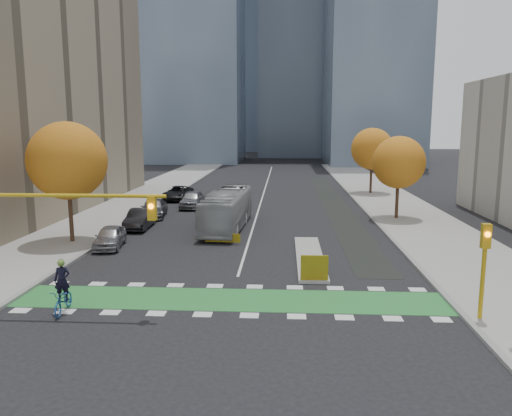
# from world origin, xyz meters

# --- Properties ---
(ground) EXTENTS (300.00, 300.00, 0.00)m
(ground) POSITION_xyz_m (0.00, 0.00, 0.00)
(ground) COLOR black
(ground) RESTS_ON ground
(sidewalk_west) EXTENTS (7.00, 120.00, 0.15)m
(sidewalk_west) POSITION_xyz_m (-13.50, 20.00, 0.07)
(sidewalk_west) COLOR gray
(sidewalk_west) RESTS_ON ground
(sidewalk_east) EXTENTS (7.00, 120.00, 0.15)m
(sidewalk_east) POSITION_xyz_m (13.50, 20.00, 0.07)
(sidewalk_east) COLOR gray
(sidewalk_east) RESTS_ON ground
(curb_west) EXTENTS (0.30, 120.00, 0.16)m
(curb_west) POSITION_xyz_m (-10.00, 20.00, 0.07)
(curb_west) COLOR gray
(curb_west) RESTS_ON ground
(curb_east) EXTENTS (0.30, 120.00, 0.16)m
(curb_east) POSITION_xyz_m (10.00, 20.00, 0.07)
(curb_east) COLOR gray
(curb_east) RESTS_ON ground
(bike_crossing) EXTENTS (20.00, 3.00, 0.01)m
(bike_crossing) POSITION_xyz_m (0.00, 1.50, 0.01)
(bike_crossing) COLOR #287B34
(bike_crossing) RESTS_ON ground
(centre_line) EXTENTS (0.15, 70.00, 0.01)m
(centre_line) POSITION_xyz_m (0.00, 40.00, 0.01)
(centre_line) COLOR silver
(centre_line) RESTS_ON ground
(bike_lane_paint) EXTENTS (2.50, 50.00, 0.01)m
(bike_lane_paint) POSITION_xyz_m (7.50, 30.00, 0.01)
(bike_lane_paint) COLOR black
(bike_lane_paint) RESTS_ON ground
(median_island) EXTENTS (1.60, 10.00, 0.16)m
(median_island) POSITION_xyz_m (4.00, 9.00, 0.08)
(median_island) COLOR gray
(median_island) RESTS_ON ground
(hazard_board) EXTENTS (1.40, 0.12, 1.30)m
(hazard_board) POSITION_xyz_m (4.00, 4.20, 0.80)
(hazard_board) COLOR yellow
(hazard_board) RESTS_ON median_island
(tower_ne) EXTENTS (18.00, 24.00, 60.00)m
(tower_ne) POSITION_xyz_m (20.00, 85.00, 30.00)
(tower_ne) COLOR #47566B
(tower_ne) RESTS_ON ground
(tower_far) EXTENTS (26.00, 26.00, 80.00)m
(tower_far) POSITION_xyz_m (-4.00, 140.00, 40.00)
(tower_far) COLOR #47566B
(tower_far) RESTS_ON ground
(tree_west) EXTENTS (5.20, 5.20, 8.22)m
(tree_west) POSITION_xyz_m (-12.00, 12.00, 5.62)
(tree_west) COLOR #332114
(tree_west) RESTS_ON ground
(tree_east_near) EXTENTS (4.40, 4.40, 7.08)m
(tree_east_near) POSITION_xyz_m (12.00, 22.00, 4.86)
(tree_east_near) COLOR #332114
(tree_east_near) RESTS_ON ground
(tree_east_far) EXTENTS (4.80, 4.80, 7.65)m
(tree_east_far) POSITION_xyz_m (12.50, 38.00, 5.24)
(tree_east_far) COLOR #332114
(tree_east_far) RESTS_ON ground
(traffic_signal_west) EXTENTS (8.53, 0.56, 5.20)m
(traffic_signal_west) POSITION_xyz_m (-7.93, -0.51, 4.03)
(traffic_signal_west) COLOR #BF9914
(traffic_signal_west) RESTS_ON ground
(traffic_signal_east) EXTENTS (0.35, 0.43, 4.10)m
(traffic_signal_east) POSITION_xyz_m (10.50, -0.51, 2.73)
(traffic_signal_east) COLOR #BF9914
(traffic_signal_east) RESTS_ON ground
(cyclist) EXTENTS (0.92, 2.10, 2.36)m
(cyclist) POSITION_xyz_m (-7.00, -0.50, 0.79)
(cyclist) COLOR #1F4C91
(cyclist) RESTS_ON ground
(bus) EXTENTS (3.14, 10.91, 3.00)m
(bus) POSITION_xyz_m (-1.98, 17.40, 1.50)
(bus) COLOR #979A9E
(bus) RESTS_ON ground
(parked_car_a) EXTENTS (2.20, 4.34, 1.42)m
(parked_car_a) POSITION_xyz_m (-9.00, 10.96, 0.71)
(parked_car_a) COLOR #959499
(parked_car_a) RESTS_ON ground
(parked_car_b) EXTENTS (1.75, 4.66, 1.52)m
(parked_car_b) POSITION_xyz_m (-8.77, 17.05, 0.76)
(parked_car_b) COLOR black
(parked_car_b) RESTS_ON ground
(parked_car_c) EXTENTS (2.72, 5.36, 1.49)m
(parked_car_c) POSITION_xyz_m (-9.00, 22.05, 0.74)
(parked_car_c) COLOR #4F4E53
(parked_car_c) RESTS_ON ground
(parked_car_d) EXTENTS (2.80, 5.45, 1.47)m
(parked_car_d) POSITION_xyz_m (-9.00, 32.05, 0.74)
(parked_car_d) COLOR black
(parked_car_d) RESTS_ON ground
(parked_car_e) EXTENTS (2.03, 4.87, 1.65)m
(parked_car_e) POSITION_xyz_m (-6.50, 27.05, 0.82)
(parked_car_e) COLOR gray
(parked_car_e) RESTS_ON ground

